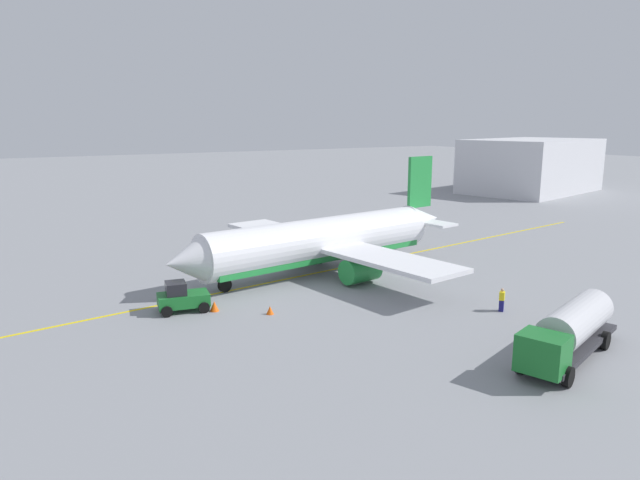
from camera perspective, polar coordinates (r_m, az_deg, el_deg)
ground_plane at (r=52.51m, az=-0.00°, el=-3.21°), size 400.00×400.00×0.00m
airplane at (r=52.14m, az=0.38°, el=-0.14°), size 30.98×28.81×9.99m
fuel_tanker at (r=36.40m, az=23.46°, el=-8.18°), size 10.80×5.39×3.15m
pushback_tug at (r=42.93m, az=-13.52°, el=-5.56°), size 3.93×2.94×2.20m
refueling_worker at (r=43.80m, az=17.55°, el=-5.70°), size 0.63×0.59×1.71m
safety_cone_nose at (r=42.61m, az=-10.42°, el=-6.45°), size 0.67×0.67×0.74m
safety_cone_wingtip at (r=41.44m, az=-4.97°, el=-6.93°), size 0.54×0.54×0.60m
distant_hangar at (r=119.59m, az=20.17°, el=6.92°), size 30.02×22.16×10.11m
taxi_line_marking at (r=52.51m, az=-0.00°, el=-3.20°), size 84.60×9.64×0.01m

